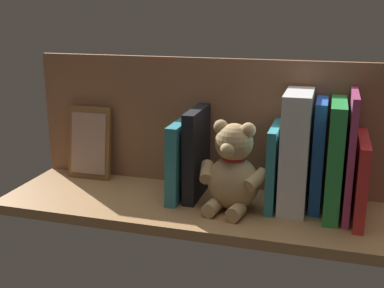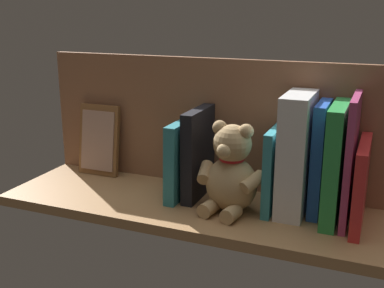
{
  "view_description": "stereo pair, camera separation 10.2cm",
  "coord_description": "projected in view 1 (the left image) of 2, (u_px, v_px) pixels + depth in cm",
  "views": [
    {
      "loc": [
        -27.75,
        94.21,
        41.17
      ],
      "look_at": [
        0.0,
        0.0,
        13.13
      ],
      "focal_mm": 44.87,
      "sensor_mm": 36.0,
      "label": 1
    },
    {
      "loc": [
        -37.37,
        90.82,
        41.17
      ],
      "look_at": [
        0.0,
        0.0,
        13.13
      ],
      "focal_mm": 44.87,
      "sensor_mm": 36.0,
      "label": 2
    }
  ],
  "objects": [
    {
      "name": "ground_plane",
      "position": [
        192.0,
        206.0,
        1.06
      ],
      "size": [
        84.06,
        28.02,
        2.2
      ],
      "primitive_type": "cube",
      "color": "#A87A4C"
    },
    {
      "name": "shelf_back_panel",
      "position": [
        206.0,
        123.0,
        1.12
      ],
      "size": [
        84.06,
        1.5,
        30.2
      ],
      "primitive_type": "cube",
      "color": "#976446",
      "rests_on": "ground_plane"
    },
    {
      "name": "book_0",
      "position": [
        360.0,
        178.0,
        0.96
      ],
      "size": [
        2.03,
        17.69,
        16.64
      ],
      "primitive_type": "cube",
      "color": "red",
      "rests_on": "ground_plane"
    },
    {
      "name": "book_1",
      "position": [
        350.0,
        155.0,
        0.96
      ],
      "size": [
        1.33,
        15.69,
        25.33
      ],
      "primitive_type": "cube",
      "color": "#B23F72",
      "rests_on": "ground_plane"
    },
    {
      "name": "book_2",
      "position": [
        335.0,
        158.0,
        0.97
      ],
      "size": [
        3.01,
        15.93,
        23.45
      ],
      "primitive_type": "cube",
      "color": "green",
      "rests_on": "ground_plane"
    },
    {
      "name": "book_3",
      "position": [
        318.0,
        155.0,
        1.0
      ],
      "size": [
        2.28,
        11.63,
        23.16
      ],
      "primitive_type": "cube",
      "color": "blue",
      "rests_on": "ground_plane"
    },
    {
      "name": "dictionary_thick_white",
      "position": [
        296.0,
        151.0,
        1.0
      ],
      "size": [
        5.53,
        14.26,
        24.89
      ],
      "primitive_type": "cube",
      "color": "white",
      "rests_on": "ground_plane"
    },
    {
      "name": "book_4",
      "position": [
        274.0,
        166.0,
        1.02
      ],
      "size": [
        1.82,
        14.4,
        17.6
      ],
      "primitive_type": "cube",
      "color": "teal",
      "rests_on": "ground_plane"
    },
    {
      "name": "teddy_bear",
      "position": [
        233.0,
        171.0,
        1.0
      ],
      "size": [
        15.22,
        13.42,
        19.02
      ],
      "rotation": [
        0.0,
        0.0,
        -0.17
      ],
      "color": "tan",
      "rests_on": "ground_plane"
    },
    {
      "name": "book_5",
      "position": [
        196.0,
        153.0,
        1.06
      ],
      "size": [
        2.63,
        14.01,
        20.0
      ],
      "primitive_type": "cube",
      "color": "black",
      "rests_on": "ground_plane"
    },
    {
      "name": "book_6",
      "position": [
        181.0,
        159.0,
        1.07
      ],
      "size": [
        2.88,
        15.56,
        17.43
      ],
      "primitive_type": "cube",
      "rotation": [
        0.0,
        -0.02,
        0.0
      ],
      "color": "teal",
      "rests_on": "ground_plane"
    },
    {
      "name": "picture_frame_leaning",
      "position": [
        90.0,
        143.0,
        1.19
      ],
      "size": [
        10.98,
        4.07,
        17.86
      ],
      "color": "brown",
      "rests_on": "ground_plane"
    }
  ]
}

